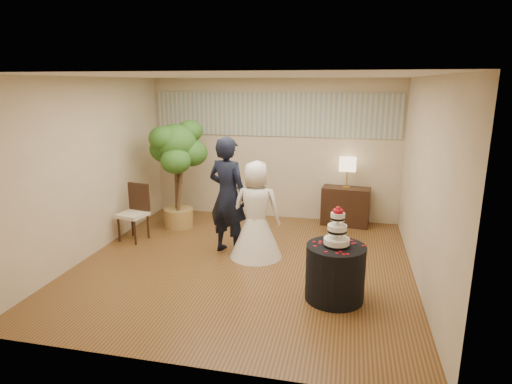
% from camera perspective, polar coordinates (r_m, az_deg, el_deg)
% --- Properties ---
extents(floor, '(5.00, 5.00, 0.00)m').
position_cam_1_polar(floor, '(6.68, -1.60, -9.56)').
color(floor, brown).
rests_on(floor, ground).
extents(ceiling, '(5.00, 5.00, 0.00)m').
position_cam_1_polar(ceiling, '(6.10, -1.79, 15.24)').
color(ceiling, white).
rests_on(ceiling, wall_back).
extents(wall_back, '(5.00, 0.06, 2.80)m').
position_cam_1_polar(wall_back, '(8.65, 2.37, 5.66)').
color(wall_back, beige).
rests_on(wall_back, ground).
extents(wall_front, '(5.00, 0.06, 2.80)m').
position_cam_1_polar(wall_front, '(3.95, -10.59, -5.20)').
color(wall_front, beige).
rests_on(wall_front, ground).
extents(wall_left, '(0.06, 5.00, 2.80)m').
position_cam_1_polar(wall_left, '(7.26, -21.23, 3.01)').
color(wall_left, beige).
rests_on(wall_left, ground).
extents(wall_right, '(0.06, 5.00, 2.80)m').
position_cam_1_polar(wall_right, '(6.14, 21.57, 1.06)').
color(wall_right, beige).
rests_on(wall_right, ground).
extents(mural_border, '(4.90, 0.02, 0.85)m').
position_cam_1_polar(mural_border, '(8.55, 2.39, 10.28)').
color(mural_border, '#AAAE9F').
rests_on(mural_border, wall_back).
extents(groom, '(0.81, 0.66, 1.91)m').
position_cam_1_polar(groom, '(6.84, -3.78, -0.51)').
color(groom, black).
rests_on(groom, floor).
extents(bride, '(0.89, 0.89, 1.56)m').
position_cam_1_polar(bride, '(6.70, 0.00, -2.37)').
color(bride, white).
rests_on(bride, floor).
extents(cake_table, '(0.93, 0.93, 0.73)m').
position_cam_1_polar(cake_table, '(5.62, 10.49, -10.52)').
color(cake_table, black).
rests_on(cake_table, floor).
extents(wedding_cake, '(0.33, 0.33, 0.52)m').
position_cam_1_polar(wedding_cake, '(5.39, 10.79, -4.51)').
color(wedding_cake, white).
rests_on(wedding_cake, cake_table).
extents(console, '(0.94, 0.50, 0.75)m').
position_cam_1_polar(console, '(8.49, 11.83, -1.88)').
color(console, black).
rests_on(console, floor).
extents(table_lamp, '(0.31, 0.31, 0.58)m').
position_cam_1_polar(table_lamp, '(8.34, 12.07, 2.51)').
color(table_lamp, '#D3BC8B').
rests_on(table_lamp, console).
extents(ficus_tree, '(1.35, 1.35, 2.08)m').
position_cam_1_polar(ficus_tree, '(8.19, -10.53, 2.38)').
color(ficus_tree, '#2F621F').
rests_on(ficus_tree, floor).
extents(side_chair, '(0.54, 0.56, 0.99)m').
position_cam_1_polar(side_chair, '(7.78, -16.14, -2.72)').
color(side_chair, black).
rests_on(side_chair, floor).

